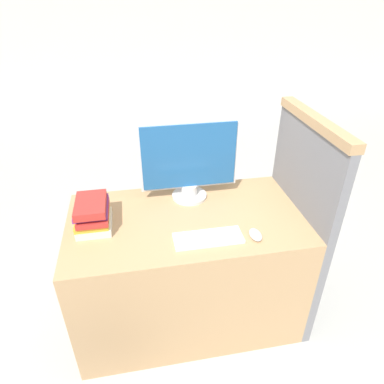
# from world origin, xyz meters

# --- Properties ---
(ground_plane) EXTENTS (20.00, 20.00, 0.00)m
(ground_plane) POSITION_xyz_m (0.00, 0.00, 0.00)
(ground_plane) COLOR #B2B2AD
(wall_back) EXTENTS (12.00, 0.06, 2.80)m
(wall_back) POSITION_xyz_m (0.00, 5.46, 1.40)
(wall_back) COLOR beige
(wall_back) RESTS_ON ground_plane
(desk) EXTENTS (1.33, 0.74, 0.78)m
(desk) POSITION_xyz_m (0.00, 0.37, 0.39)
(desk) COLOR tan
(desk) RESTS_ON ground_plane
(carrel_divider) EXTENTS (0.07, 0.73, 1.33)m
(carrel_divider) POSITION_xyz_m (0.69, 0.37, 0.67)
(carrel_divider) COLOR slate
(carrel_divider) RESTS_ON ground_plane
(monitor) EXTENTS (0.58, 0.21, 0.49)m
(monitor) POSITION_xyz_m (0.06, 0.59, 1.02)
(monitor) COLOR silver
(monitor) RESTS_ON desk
(keyboard) EXTENTS (0.36, 0.13, 0.02)m
(keyboard) POSITION_xyz_m (0.08, 0.16, 0.79)
(keyboard) COLOR white
(keyboard) RESTS_ON desk
(mouse) EXTENTS (0.06, 0.11, 0.03)m
(mouse) POSITION_xyz_m (0.33, 0.14, 0.79)
(mouse) COLOR silver
(mouse) RESTS_ON desk
(book_stack) EXTENTS (0.18, 0.26, 0.16)m
(book_stack) POSITION_xyz_m (-0.50, 0.39, 0.86)
(book_stack) COLOR silver
(book_stack) RESTS_ON desk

